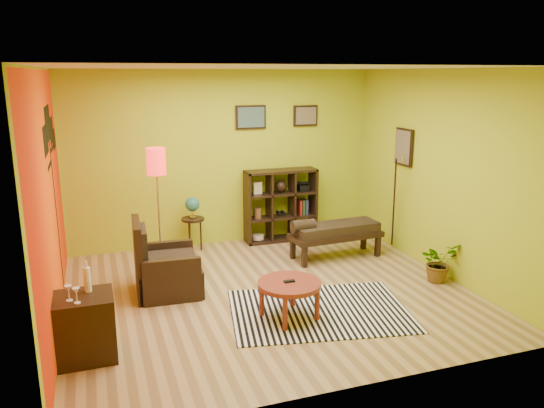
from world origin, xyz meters
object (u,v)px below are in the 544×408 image
object	(u,v)px
cube_shelf	(282,205)
floor_lamp	(157,173)
potted_plant	(438,266)
globe_table	(192,210)
side_cabinet	(86,327)
bench	(334,231)
armchair	(164,271)
coffee_table	(289,287)

from	to	relation	value
cube_shelf	floor_lamp	bearing A→B (deg)	-156.32
cube_shelf	potted_plant	world-z (taller)	cube_shelf
floor_lamp	globe_table	xyz separation A→B (m)	(0.62, 0.85, -0.78)
floor_lamp	side_cabinet	bearing A→B (deg)	-116.07
floor_lamp	bench	bearing A→B (deg)	-3.65
armchair	floor_lamp	distance (m)	1.32
coffee_table	side_cabinet	xyz separation A→B (m)	(-2.19, -0.16, -0.05)
globe_table	armchair	bearing A→B (deg)	-113.87
globe_table	cube_shelf	xyz separation A→B (m)	(1.51, 0.08, -0.06)
coffee_table	cube_shelf	xyz separation A→B (m)	(0.93, 2.80, 0.22)
side_cabinet	globe_table	xyz separation A→B (m)	(1.61, 2.87, 0.33)
floor_lamp	armchair	bearing A→B (deg)	-94.71
cube_shelf	coffee_table	bearing A→B (deg)	-108.32
floor_lamp	cube_shelf	xyz separation A→B (m)	(2.12, 0.93, -0.84)
floor_lamp	cube_shelf	world-z (taller)	floor_lamp
bench	armchair	bearing A→B (deg)	-169.12
armchair	potted_plant	xyz separation A→B (m)	(3.55, -0.80, -0.08)
floor_lamp	potted_plant	xyz separation A→B (m)	(3.50, -1.47, -1.23)
armchair	cube_shelf	world-z (taller)	cube_shelf
floor_lamp	globe_table	size ratio (longest dim) A/B	2.04
cube_shelf	bench	world-z (taller)	cube_shelf
side_cabinet	potted_plant	world-z (taller)	side_cabinet
globe_table	potted_plant	bearing A→B (deg)	-38.81
side_cabinet	floor_lamp	world-z (taller)	floor_lamp
floor_lamp	potted_plant	world-z (taller)	floor_lamp
floor_lamp	cube_shelf	size ratio (longest dim) A/B	1.48
floor_lamp	bench	xyz separation A→B (m)	(2.56, -0.16, -1.02)
bench	potted_plant	distance (m)	1.62
globe_table	bench	size ratio (longest dim) A/B	0.60
cube_shelf	potted_plant	xyz separation A→B (m)	(1.37, -2.40, -0.39)
globe_table	coffee_table	bearing A→B (deg)	-77.92
side_cabinet	bench	bearing A→B (deg)	27.68
armchair	side_cabinet	xyz separation A→B (m)	(-0.94, -1.36, 0.04)
armchair	floor_lamp	xyz separation A→B (m)	(0.05, 0.67, 1.14)
cube_shelf	side_cabinet	bearing A→B (deg)	-136.48
globe_table	bench	world-z (taller)	globe_table
side_cabinet	potted_plant	distance (m)	4.52
armchair	potted_plant	distance (m)	3.64
coffee_table	side_cabinet	size ratio (longest dim) A/B	0.75
side_cabinet	globe_table	distance (m)	3.31
globe_table	potted_plant	world-z (taller)	globe_table
coffee_table	potted_plant	bearing A→B (deg)	9.82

